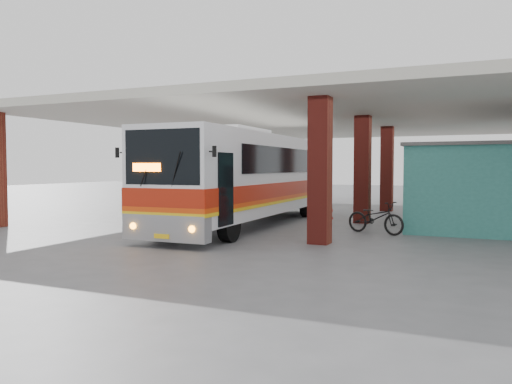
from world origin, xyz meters
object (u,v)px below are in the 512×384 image
object	(u,v)px
coach_bus	(251,178)
red_chair	(421,211)
motorcycle	(375,217)
pedestrian	(325,211)

from	to	relation	value
coach_bus	red_chair	world-z (taller)	coach_bus
motorcycle	red_chair	distance (m)	5.35
motorcycle	pedestrian	world-z (taller)	pedestrian
motorcycle	coach_bus	bearing A→B (deg)	102.58
coach_bus	pedestrian	bearing A→B (deg)	-21.04
coach_bus	red_chair	distance (m)	7.67
pedestrian	red_chair	xyz separation A→B (m)	(2.60, 5.80, -0.36)
motorcycle	pedestrian	xyz separation A→B (m)	(-1.62, -0.55, 0.21)
coach_bus	red_chair	xyz separation A→B (m)	(5.95, 4.61, -1.45)
pedestrian	red_chair	distance (m)	6.37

